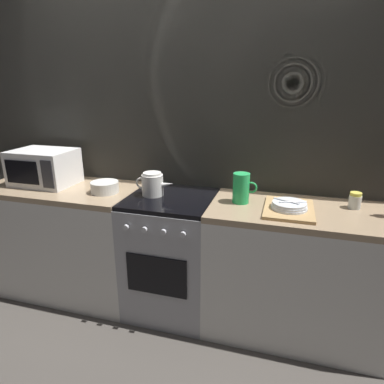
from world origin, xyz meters
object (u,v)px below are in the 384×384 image
stove_unit (172,254)px  dish_pile (289,207)px  spice_jar (355,201)px  kettle (153,184)px  mixing_bowl (105,187)px  microwave (44,167)px  pitcher (241,188)px

stove_unit → dish_pile: size_ratio=2.25×
dish_pile → spice_jar: (0.40, 0.17, 0.03)m
kettle → mixing_bowl: 0.37m
spice_jar → kettle: bearing=-175.0°
microwave → mixing_bowl: 0.57m
mixing_bowl → dish_pile: bearing=-0.5°
kettle → mixing_bowl: bearing=-173.9°
stove_unit → kettle: 0.55m
stove_unit → spice_jar: spice_jar is taller
pitcher → mixing_bowl: bearing=-176.5°
dish_pile → microwave: bearing=177.8°
microwave → kettle: size_ratio=1.62×
pitcher → dish_pile: (0.31, -0.07, -0.08)m
microwave → spice_jar: microwave is taller
mixing_bowl → kettle: bearing=6.1°
pitcher → dish_pile: 0.33m
spice_jar → pitcher: bearing=-172.5°
dish_pile → pitcher: bearing=167.0°
kettle → pitcher: pitcher is taller
stove_unit → mixing_bowl: 0.70m
microwave → pitcher: bearing=0.1°
stove_unit → mixing_bowl: bearing=-175.8°
mixing_bowl → dish_pile: mixing_bowl is taller
stove_unit → pitcher: 0.74m
mixing_bowl → pitcher: 0.98m
pitcher → stove_unit: bearing=-177.1°
kettle → dish_pile: kettle is taller
kettle → pitcher: 0.62m
microwave → pitcher: microwave is taller
microwave → mixing_bowl: (0.56, -0.06, -0.10)m
stove_unit → spice_jar: (1.20, 0.12, 0.50)m
kettle → pitcher: bearing=2.0°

